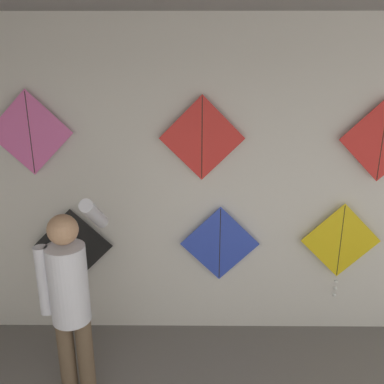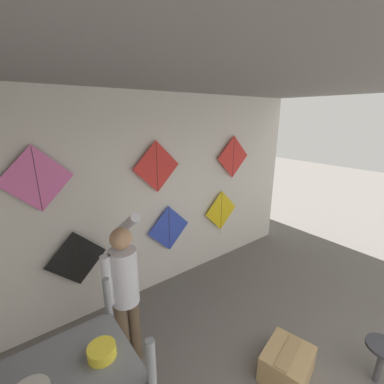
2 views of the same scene
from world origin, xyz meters
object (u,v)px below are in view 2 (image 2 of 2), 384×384
object	(u,v)px
kite_0	(77,259)
kite_1	(169,228)
cardboard_box	(287,364)
stool	(383,353)
kite_2	(221,212)
kite_3	(37,179)
kite_4	(157,167)
kite_5	(233,157)
shopkeeper	(124,286)

from	to	relation	value
kite_0	kite_1	world-z (taller)	kite_1
cardboard_box	stool	xyz separation A→B (m)	(0.66, -0.57, 0.20)
cardboard_box	kite_1	size ratio (longest dim) A/B	0.82
kite_2	kite_3	bearing A→B (deg)	179.99
stool	kite_0	xyz separation A→B (m)	(-2.03, 2.56, 0.52)
kite_4	kite_0	bearing A→B (deg)	180.00
cardboard_box	kite_2	world-z (taller)	kite_2
kite_3	kite_5	world-z (taller)	kite_3
shopkeeper	kite_0	bearing A→B (deg)	101.77
kite_3	stool	bearing A→B (deg)	-48.21
kite_5	kite_4	bearing A→B (deg)	180.00
kite_4	kite_3	bearing A→B (deg)	180.00
cardboard_box	kite_4	size ratio (longest dim) A/B	0.82
cardboard_box	kite_2	xyz separation A→B (m)	(0.98, 1.99, 0.75)
shopkeeper	kite_1	bearing A→B (deg)	36.70
cardboard_box	kite_5	distance (m)	2.88
kite_0	kite_4	distance (m)	1.49
shopkeeper	kite_5	size ratio (longest dim) A/B	2.33
kite_0	cardboard_box	bearing A→B (deg)	-55.41
kite_4	kite_5	xyz separation A→B (m)	(1.46, 0.00, -0.01)
stool	kite_5	xyz separation A→B (m)	(0.56, 2.56, 1.48)
kite_0	kite_4	world-z (taller)	kite_4
cardboard_box	kite_5	world-z (taller)	kite_5
shopkeeper	kite_1	xyz separation A→B (m)	(1.07, 0.88, -0.02)
kite_0	shopkeeper	bearing A→B (deg)	-75.73
kite_4	kite_2	bearing A→B (deg)	-0.03
cardboard_box	kite_5	xyz separation A→B (m)	(1.21, 2.00, 1.68)
kite_0	kite_3	xyz separation A→B (m)	(-0.26, 0.00, 1.01)
cardboard_box	kite_1	bearing A→B (deg)	92.29
stool	kite_5	bearing A→B (deg)	77.78
shopkeeper	kite_2	size ratio (longest dim) A/B	1.80
shopkeeper	kite_3	bearing A→B (deg)	116.30
stool	kite_1	size ratio (longest dim) A/B	0.62
shopkeeper	kite_0	world-z (taller)	shopkeeper
shopkeeper	kite_4	world-z (taller)	kite_4
stool	kite_0	distance (m)	3.31
stool	kite_2	distance (m)	2.64
kite_1	cardboard_box	bearing A→B (deg)	-87.71
shopkeeper	kite_3	xyz separation A→B (m)	(-0.48, 0.88, 0.96)
shopkeeper	kite_3	world-z (taller)	kite_3
kite_2	kite_4	xyz separation A→B (m)	(-1.22, 0.00, 0.94)
kite_0	kite_2	bearing A→B (deg)	-0.02
kite_2	kite_4	size ratio (longest dim) A/B	1.30
kite_1	kite_5	world-z (taller)	kite_5
shopkeeper	cardboard_box	bearing A→B (deg)	-46.66
cardboard_box	kite_4	world-z (taller)	kite_4
kite_1	kite_2	distance (m)	1.06
kite_5	stool	bearing A→B (deg)	-102.22
stool	kite_4	bearing A→B (deg)	109.37
stool	kite_1	distance (m)	2.72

